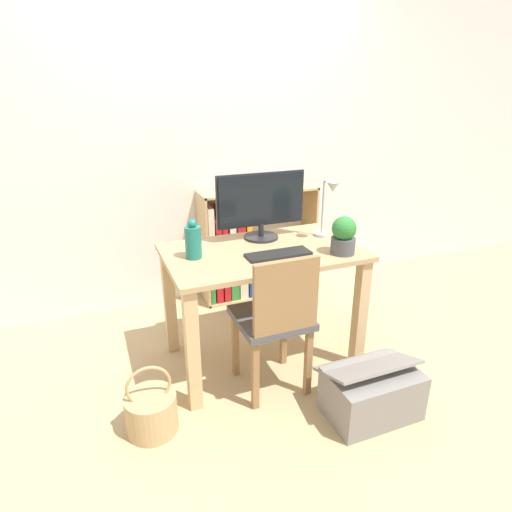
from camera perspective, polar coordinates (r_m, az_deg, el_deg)
The scene contains 12 objects.
ground_plane at distance 2.92m, azimuth 0.75°, elevation -13.20°, with size 10.00×10.00×0.00m, color tan.
wall_back at distance 3.45m, azimuth -6.33°, elevation 15.26°, with size 8.00×0.05×2.60m.
desk at distance 2.63m, azimuth 0.81°, elevation -2.28°, with size 1.16×0.72×0.76m.
monitor at distance 2.71m, azimuth 0.68°, elevation 7.08°, with size 0.59×0.22×0.42m.
keyboard at distance 2.49m, azimuth 3.00°, elevation 0.25°, with size 0.38×0.13×0.02m.
vase at distance 2.44m, azimuth -8.38°, elevation 1.98°, with size 0.09×0.09×0.23m.
desk_lamp at distance 2.75m, azimuth 9.57°, elevation 6.86°, with size 0.10×0.19×0.38m.
potted_plant at distance 2.53m, azimuth 11.60°, elevation 2.70°, with size 0.14×0.14×0.22m.
chair at distance 2.39m, azimuth 2.64°, elevation -8.21°, with size 0.40×0.40×0.87m.
bookshelf at distance 3.54m, azimuth -2.38°, elevation 0.63°, with size 0.97×0.28×0.91m.
basket at distance 2.40m, azimuth -13.78°, elevation -19.50°, with size 0.26×0.26×0.39m.
storage_box at distance 2.49m, azimuth 15.14°, elevation -17.06°, with size 0.50×0.37×0.33m.
Camera 1 is at (-0.93, -2.22, 1.66)m, focal length 30.00 mm.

